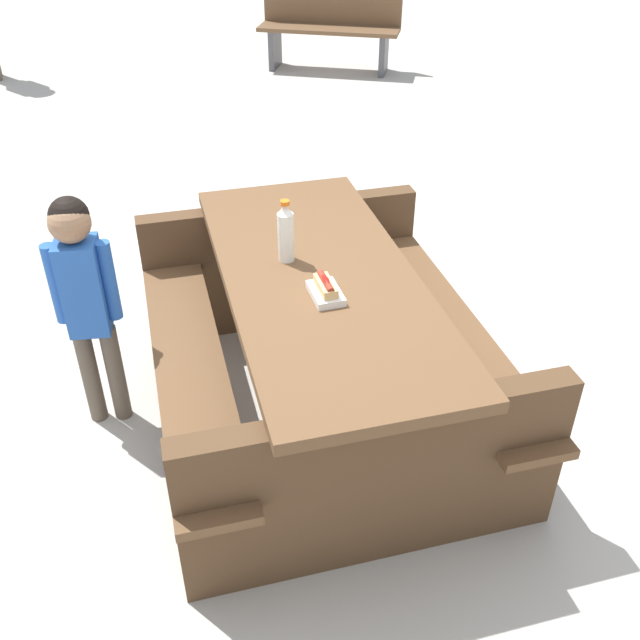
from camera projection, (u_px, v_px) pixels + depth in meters
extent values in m
plane|color=#B7B2A8|center=(320.00, 413.00, 3.32)|extent=(30.00, 30.00, 0.00)
cube|color=brown|center=(320.00, 279.00, 2.90)|extent=(1.94, 1.24, 0.05)
cube|color=brown|center=(442.00, 319.00, 3.19)|extent=(1.80, 0.78, 0.04)
cube|color=brown|center=(189.00, 359.00, 2.96)|extent=(1.80, 0.78, 0.04)
cube|color=#4D3520|center=(377.00, 485.00, 2.50)|extent=(0.50, 1.37, 0.70)
cube|color=#4D3520|center=(282.00, 265.00, 3.74)|extent=(0.50, 1.37, 0.70)
cylinder|color=silver|center=(286.00, 237.00, 2.93)|extent=(0.07, 0.07, 0.21)
cone|color=silver|center=(285.00, 209.00, 2.85)|extent=(0.06, 0.06, 0.04)
cylinder|color=orange|center=(285.00, 203.00, 2.84)|extent=(0.04, 0.04, 0.02)
cube|color=white|center=(326.00, 293.00, 2.75)|extent=(0.21, 0.16, 0.03)
cube|color=#D8B272|center=(326.00, 286.00, 2.73)|extent=(0.16, 0.10, 0.04)
cylinder|color=maroon|center=(326.00, 282.00, 2.72)|extent=(0.14, 0.07, 0.03)
ellipsoid|color=maroon|center=(326.00, 279.00, 2.71)|extent=(0.07, 0.04, 0.01)
cylinder|color=brown|center=(116.00, 373.00, 3.17)|extent=(0.08, 0.08, 0.49)
cylinder|color=brown|center=(90.00, 375.00, 3.16)|extent=(0.08, 0.08, 0.49)
cube|color=#2659B2|center=(84.00, 287.00, 2.91)|extent=(0.18, 0.19, 0.42)
cylinder|color=#2659B2|center=(109.00, 281.00, 2.91)|extent=(0.06, 0.06, 0.35)
cylinder|color=#2659B2|center=(56.00, 284.00, 2.88)|extent=(0.06, 0.06, 0.35)
sphere|color=#997051|center=(69.00, 222.00, 2.74)|extent=(0.16, 0.16, 0.16)
sphere|color=black|center=(69.00, 216.00, 2.74)|extent=(0.16, 0.16, 0.16)
cube|color=brown|center=(329.00, 29.00, 7.65)|extent=(0.65, 1.55, 0.04)
cube|color=brown|center=(332.00, 3.00, 7.67)|extent=(0.30, 1.48, 0.40)
cube|color=#4C4C51|center=(275.00, 48.00, 7.88)|extent=(0.36, 0.12, 0.41)
cube|color=#4C4C51|center=(384.00, 54.00, 7.68)|extent=(0.36, 0.12, 0.41)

